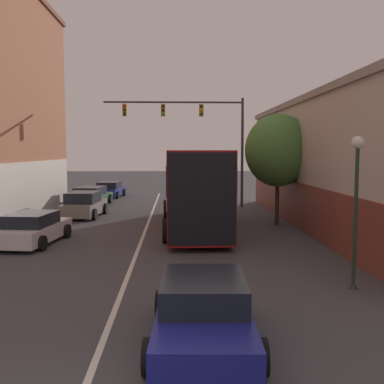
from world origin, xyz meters
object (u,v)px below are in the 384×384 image
(parked_car_left_near, at_px, (33,229))
(hatchback_foreground, at_px, (203,312))
(parked_car_left_mid, at_px, (91,196))
(parked_car_left_far, at_px, (110,190))
(parked_car_left_distant, at_px, (84,205))
(traffic_signal_gantry, at_px, (198,126))
(street_tree_near, at_px, (278,150))
(street_lamp, at_px, (356,196))
(bus, at_px, (193,185))

(parked_car_left_near, bearing_deg, hatchback_foreground, -139.92)
(parked_car_left_mid, relative_size, parked_car_left_far, 1.21)
(parked_car_left_distant, bearing_deg, traffic_signal_gantry, -54.10)
(hatchback_foreground, distance_m, street_tree_near, 15.11)
(parked_car_left_far, bearing_deg, street_tree_near, -137.08)
(traffic_signal_gantry, bearing_deg, street_tree_near, -63.32)
(parked_car_left_distant, bearing_deg, parked_car_left_near, -179.75)
(parked_car_left_far, relative_size, parked_car_left_distant, 0.95)
(parked_car_left_far, relative_size, street_tree_near, 0.71)
(hatchback_foreground, bearing_deg, parked_car_left_mid, 18.24)
(street_lamp, xyz_separation_m, street_tree_near, (0.31, 10.74, 1.25))
(parked_car_left_distant, height_order, traffic_signal_gantry, traffic_signal_gantry)
(parked_car_left_distant, distance_m, street_tree_near, 11.37)
(bus, height_order, traffic_signal_gantry, traffic_signal_gantry)
(hatchback_foreground, xyz_separation_m, street_lamp, (4.32, 3.28, 1.94))
(bus, height_order, street_tree_near, street_tree_near)
(parked_car_left_mid, distance_m, parked_car_left_distant, 5.54)
(bus, distance_m, parked_car_left_far, 16.41)
(parked_car_left_distant, xyz_separation_m, traffic_signal_gantry, (6.76, 4.17, 4.75))
(parked_car_left_near, distance_m, traffic_signal_gantry, 14.59)
(parked_car_left_near, height_order, parked_car_left_distant, parked_car_left_distant)
(parked_car_left_far, height_order, street_tree_near, street_tree_near)
(parked_car_left_distant, height_order, street_tree_near, street_tree_near)
(street_tree_near, bearing_deg, parked_car_left_distant, 163.04)
(street_lamp, relative_size, street_tree_near, 0.74)
(parked_car_left_mid, xyz_separation_m, street_tree_near, (11.07, -8.70, 3.18))
(bus, relative_size, street_tree_near, 2.01)
(parked_car_left_far, bearing_deg, street_lamp, -151.29)
(parked_car_left_distant, distance_m, traffic_signal_gantry, 9.25)
(hatchback_foreground, height_order, parked_car_left_far, parked_car_left_far)
(parked_car_left_near, relative_size, parked_car_left_far, 1.09)
(hatchback_foreground, xyz_separation_m, street_tree_near, (4.64, 14.02, 3.20))
(parked_car_left_near, xyz_separation_m, traffic_signal_gantry, (7.28, 11.70, 4.82))
(hatchback_foreground, distance_m, street_lamp, 5.76)
(parked_car_left_far, relative_size, street_lamp, 0.96)
(hatchback_foreground, distance_m, traffic_signal_gantry, 21.94)
(traffic_signal_gantry, bearing_deg, bus, -94.44)
(street_lamp, height_order, street_tree_near, street_tree_near)
(parked_car_left_near, distance_m, parked_car_left_distant, 7.54)
(bus, relative_size, parked_car_left_far, 2.83)
(parked_car_left_near, bearing_deg, street_tree_near, -61.56)
(hatchback_foreground, xyz_separation_m, traffic_signal_gantry, (0.94, 21.39, 4.83))
(bus, height_order, hatchback_foreground, bus)
(bus, bearing_deg, traffic_signal_gantry, -5.58)
(parked_car_left_mid, bearing_deg, parked_car_left_far, 2.62)
(parked_car_left_near, distance_m, street_tree_near, 12.23)
(bus, bearing_deg, parked_car_left_far, 21.42)
(bus, xyz_separation_m, parked_car_left_distant, (-6.13, 3.96, -1.44))
(bus, bearing_deg, parked_car_left_near, 117.05)
(hatchback_foreground, relative_size, parked_car_left_far, 1.04)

